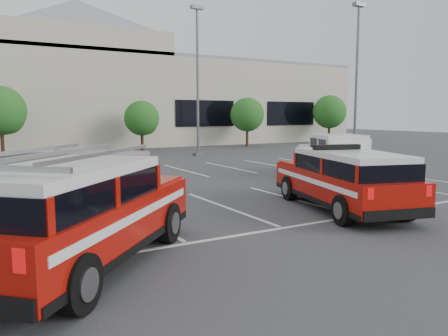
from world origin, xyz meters
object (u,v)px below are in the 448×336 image
object	(u,v)px
convention_building	(56,95)
white_pickup	(343,161)
tree_right	(248,116)
ladder_suv	(78,221)
light_pole_right	(356,80)
tree_mid_left	(2,112)
fire_chief_suv	(343,184)
tree_mid_right	(143,119)
tree_far_right	(330,113)
light_pole_mid	(198,81)

from	to	relation	value
convention_building	white_pickup	size ratio (longest dim) A/B	8.85
convention_building	tree_right	world-z (taller)	convention_building
white_pickup	ladder_suv	distance (m)	14.16
convention_building	light_pole_right	world-z (taller)	convention_building
light_pole_right	ladder_suv	bearing A→B (deg)	-147.92
convention_building	white_pickup	xyz separation A→B (m)	(7.52, -29.08, -3.93)
tree_mid_left	fire_chief_suv	bearing A→B (deg)	-72.06
light_pole_right	fire_chief_suv	world-z (taller)	light_pole_right
tree_mid_left	light_pole_right	xyz separation A→B (m)	(20.91, -12.05, 2.14)
tree_mid_right	fire_chief_suv	xyz separation A→B (m)	(-2.20, -24.08, -1.70)
ladder_suv	light_pole_right	bearing A→B (deg)	75.19
fire_chief_suv	light_pole_right	bearing A→B (deg)	58.03
tree_mid_right	ladder_suv	xyz separation A→B (m)	(-10.20, -25.28, -1.60)
tree_far_right	white_pickup	bearing A→B (deg)	-132.08
convention_building	fire_chief_suv	distance (m)	34.23
tree_mid_right	ladder_suv	distance (m)	27.31
light_pole_right	white_pickup	world-z (taller)	light_pole_right
convention_building	tree_mid_left	xyz separation A→B (m)	(-5.09, -9.82, -1.68)
tree_far_right	white_pickup	size ratio (longest dim) A/B	0.71
tree_mid_right	tree_far_right	size ratio (longest dim) A/B	0.82
tree_mid_left	tree_right	size ratio (longest dim) A/B	1.10
light_pole_right	ladder_suv	distance (m)	25.28
tree_mid_right	tree_far_right	bearing A→B (deg)	0.00
light_pole_right	ladder_suv	xyz separation A→B (m)	(-21.11, -13.23, -4.28)
convention_building	light_pole_right	bearing A→B (deg)	-54.11
fire_chief_suv	light_pole_mid	bearing A→B (deg)	92.64
light_pole_mid	ladder_suv	xyz separation A→B (m)	(-12.11, -19.23, -4.28)
fire_chief_suv	ladder_suv	distance (m)	8.09
tree_mid_right	ladder_suv	size ratio (longest dim) A/B	0.69
tree_far_right	ladder_suv	distance (m)	39.45
tree_far_right	light_pole_right	xyz separation A→B (m)	(-9.09, -12.05, 2.14)
tree_far_right	light_pole_right	distance (m)	15.24
tree_right	ladder_suv	distance (m)	32.42
tree_right	light_pole_right	world-z (taller)	light_pole_right
tree_mid_left	light_pole_right	world-z (taller)	light_pole_right
light_pole_right	white_pickup	distance (m)	11.84
tree_mid_left	ladder_suv	bearing A→B (deg)	-90.46
convention_building	light_pole_mid	size ratio (longest dim) A/B	5.86
convention_building	light_pole_mid	world-z (taller)	convention_building
tree_far_right	white_pickup	distance (m)	26.05
convention_building	fire_chief_suv	world-z (taller)	convention_building
tree_right	tree_far_right	bearing A→B (deg)	0.00
light_pole_mid	ladder_suv	size ratio (longest dim) A/B	1.78
fire_chief_suv	ladder_suv	size ratio (longest dim) A/B	1.03
light_pole_mid	ladder_suv	distance (m)	23.13
tree_mid_left	light_pole_mid	xyz separation A→B (m)	(11.91, -6.05, 2.14)
tree_mid_left	ladder_suv	size ratio (longest dim) A/B	0.84
tree_right	light_pole_right	xyz separation A→B (m)	(0.91, -12.05, 2.41)
tree_right	ladder_suv	world-z (taller)	tree_right
tree_right	tree_far_right	distance (m)	10.00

